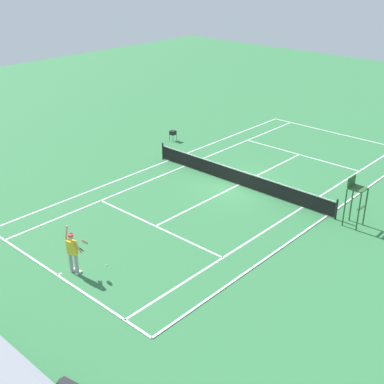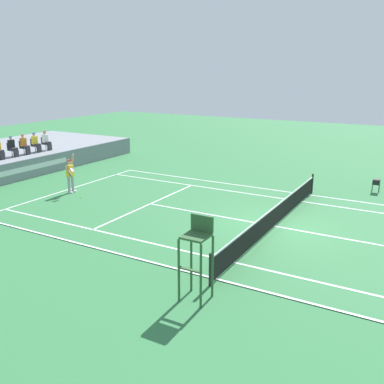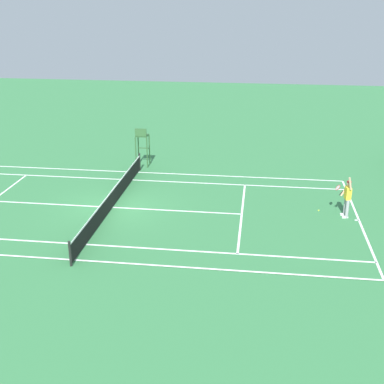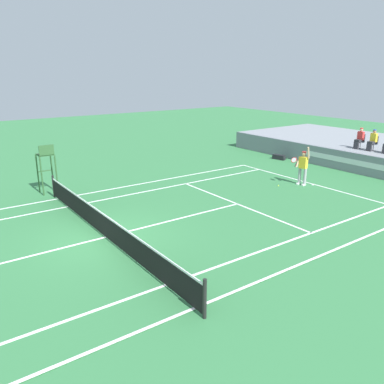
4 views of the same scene
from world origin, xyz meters
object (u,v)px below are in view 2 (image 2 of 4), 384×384
(spectator_seated_2, at_px, (12,147))
(umpire_chair, at_px, (197,248))
(spectator_seated_4, at_px, (36,143))
(tennis_player, at_px, (70,175))
(spectator_seated_3, at_px, (24,145))
(tennis_ball, at_px, (81,198))
(ball_hopper, at_px, (376,182))
(spectator_seated_5, at_px, (46,141))

(spectator_seated_2, relative_size, umpire_chair, 0.52)
(spectator_seated_4, height_order, tennis_player, spectator_seated_4)
(spectator_seated_3, relative_size, tennis_player, 0.61)
(spectator_seated_3, xyz_separation_m, spectator_seated_4, (0.89, 0.00, 0.00))
(spectator_seated_2, xyz_separation_m, tennis_player, (-1.21, -6.02, -0.82))
(spectator_seated_4, distance_m, umpire_chair, 19.70)
(umpire_chair, bearing_deg, tennis_ball, 59.96)
(tennis_player, xyz_separation_m, umpire_chair, (-6.39, -11.29, 0.56))
(spectator_seated_3, height_order, tennis_ball, spectator_seated_3)
(ball_hopper, bearing_deg, spectator_seated_5, 102.34)
(spectator_seated_4, bearing_deg, ball_hopper, -75.29)
(spectator_seated_2, xyz_separation_m, spectator_seated_4, (1.79, 0.00, 0.00))
(spectator_seated_4, relative_size, tennis_ball, 18.60)
(tennis_player, bearing_deg, spectator_seated_3, 70.70)
(spectator_seated_4, relative_size, tennis_player, 0.61)
(tennis_player, bearing_deg, tennis_ball, -114.48)
(spectator_seated_2, relative_size, tennis_player, 0.61)
(spectator_seated_4, xyz_separation_m, umpire_chair, (-9.39, -17.32, -0.26))
(spectator_seated_3, distance_m, spectator_seated_4, 0.89)
(tennis_ball, relative_size, umpire_chair, 0.03)
(tennis_player, bearing_deg, spectator_seated_2, 78.64)
(tennis_ball, height_order, ball_hopper, ball_hopper)
(spectator_seated_4, distance_m, tennis_player, 6.78)
(tennis_ball, bearing_deg, spectator_seated_4, 63.85)
(umpire_chair, bearing_deg, spectator_seated_3, 63.87)
(spectator_seated_5, xyz_separation_m, ball_hopper, (4.43, -20.27, -1.24))
(spectator_seated_2, xyz_separation_m, umpire_chair, (-7.60, -17.32, -0.26))
(spectator_seated_3, distance_m, tennis_player, 6.44)
(ball_hopper, bearing_deg, spectator_seated_3, 107.04)
(spectator_seated_3, bearing_deg, spectator_seated_4, 0.00)
(spectator_seated_4, bearing_deg, spectator_seated_3, 180.00)
(spectator_seated_2, bearing_deg, tennis_ball, -103.63)
(spectator_seated_3, relative_size, spectator_seated_4, 1.00)
(tennis_player, distance_m, ball_hopper, 16.50)
(spectator_seated_5, bearing_deg, ball_hopper, -77.66)
(spectator_seated_3, distance_m, spectator_seated_5, 1.78)
(spectator_seated_2, relative_size, spectator_seated_4, 1.00)
(spectator_seated_3, xyz_separation_m, umpire_chair, (-8.50, -17.32, -0.26))
(umpire_chair, relative_size, ball_hopper, 3.49)
(spectator_seated_2, distance_m, spectator_seated_3, 0.90)
(spectator_seated_5, distance_m, ball_hopper, 20.78)
(spectator_seated_3, xyz_separation_m, tennis_player, (-2.11, -6.02, -0.82))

